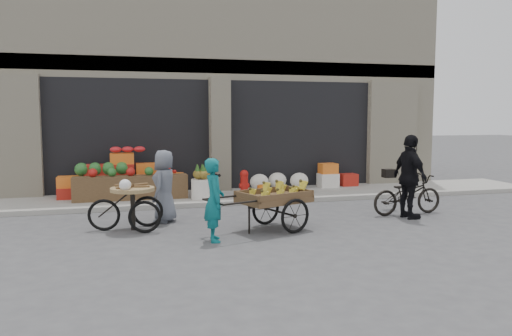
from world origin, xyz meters
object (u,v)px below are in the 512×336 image
object	(u,v)px
pineapple_bin	(202,189)
vendor_woman	(214,200)
vendor_grey	(165,186)
seated_person	(213,177)
bicycle	(407,195)
cyclist	(410,177)
orange_bucket	(263,191)
tricycle_cart	(132,201)
fire_hydrant	(244,182)
banana_cart	(272,195)

from	to	relation	value
pineapple_bin	vendor_woman	size ratio (longest dim) A/B	0.35
vendor_woman	vendor_grey	world-z (taller)	vendor_grey
seated_person	bicycle	size ratio (longest dim) A/B	0.54
vendor_woman	seated_person	bearing A→B (deg)	-5.91
seated_person	bicycle	bearing A→B (deg)	-49.94
seated_person	cyclist	bearing A→B (deg)	-54.80
bicycle	vendor_woman	bearing A→B (deg)	101.92
orange_bucket	seated_person	size ratio (longest dim) A/B	0.34
vendor_woman	tricycle_cart	world-z (taller)	vendor_woman
bicycle	fire_hydrant	bearing A→B (deg)	47.68
orange_bucket	vendor_woman	world-z (taller)	vendor_woman
pineapple_bin	vendor_woman	world-z (taller)	vendor_woman
bicycle	cyclist	size ratio (longest dim) A/B	0.95
orange_bucket	tricycle_cart	size ratio (longest dim) A/B	0.22
tricycle_cart	cyclist	bearing A→B (deg)	4.30
vendor_woman	bicycle	distance (m)	4.79
orange_bucket	vendor_grey	size ratio (longest dim) A/B	0.21
pineapple_bin	cyclist	size ratio (longest dim) A/B	0.29
banana_cart	vendor_woman	xyz separation A→B (m)	(-1.23, -0.55, 0.06)
fire_hydrant	vendor_woman	world-z (taller)	vendor_woman
pineapple_bin	cyclist	world-z (taller)	cyclist
vendor_woman	cyclist	xyz separation A→B (m)	(4.42, 0.84, 0.17)
banana_cart	bicycle	size ratio (longest dim) A/B	1.40
fire_hydrant	vendor_grey	world-z (taller)	vendor_grey
vendor_woman	bicycle	xyz separation A→B (m)	(4.62, 1.24, -0.29)
vendor_woman	vendor_grey	xyz separation A→B (m)	(-0.71, 1.86, 0.02)
fire_hydrant	cyclist	distance (m)	4.20
banana_cart	vendor_grey	world-z (taller)	vendor_grey
vendor_woman	cyclist	bearing A→B (deg)	-75.27
tricycle_cart	vendor_woman	bearing A→B (deg)	-33.88
pineapple_bin	bicycle	bearing A→B (deg)	-31.67
orange_bucket	seated_person	distance (m)	1.42
fire_hydrant	tricycle_cart	xyz separation A→B (m)	(-2.86, -2.55, 0.06)
fire_hydrant	seated_person	world-z (taller)	seated_person
tricycle_cart	vendor_grey	xyz separation A→B (m)	(0.67, 0.60, 0.19)
pineapple_bin	tricycle_cart	bearing A→B (deg)	-124.04
orange_bucket	seated_person	world-z (taller)	seated_person
vendor_woman	banana_cart	bearing A→B (deg)	-62.05
vendor_grey	orange_bucket	bearing A→B (deg)	152.46
pineapple_bin	vendor_grey	bearing A→B (deg)	-118.55
seated_person	vendor_woman	size ratio (longest dim) A/B	0.63
pineapple_bin	seated_person	xyz separation A→B (m)	(0.40, 0.60, 0.21)
fire_hydrant	bicycle	bearing A→B (deg)	-39.24
fire_hydrant	tricycle_cart	bearing A→B (deg)	-138.24
orange_bucket	banana_cart	size ratio (longest dim) A/B	0.13
orange_bucket	seated_person	bearing A→B (deg)	149.74
seated_person	bicycle	distance (m)	5.01
orange_bucket	cyclist	world-z (taller)	cyclist
vendor_woman	tricycle_cart	size ratio (longest dim) A/B	1.02
seated_person	vendor_grey	bearing A→B (deg)	-129.79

